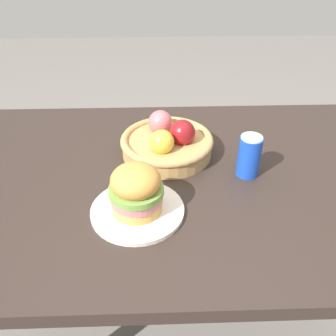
{
  "coord_description": "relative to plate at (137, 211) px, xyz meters",
  "views": [
    {
      "loc": [
        -0.08,
        -0.88,
        1.4
      ],
      "look_at": [
        -0.05,
        -0.05,
        0.81
      ],
      "focal_mm": 39.9,
      "sensor_mm": 36.0,
      "label": 1
    }
  ],
  "objects": [
    {
      "name": "fruit_basket",
      "position": [
        0.09,
        0.28,
        0.04
      ],
      "size": [
        0.29,
        0.29,
        0.12
      ],
      "color": "tan",
      "rests_on": "dining_table"
    },
    {
      "name": "soda_can",
      "position": [
        0.32,
        0.16,
        0.06
      ],
      "size": [
        0.07,
        0.07,
        0.13
      ],
      "color": "blue",
      "rests_on": "dining_table"
    },
    {
      "name": "dining_table",
      "position": [
        0.14,
        0.16,
        -0.11
      ],
      "size": [
        1.4,
        0.9,
        0.75
      ],
      "color": "#2D231E",
      "rests_on": "ground_plane"
    },
    {
      "name": "plate",
      "position": [
        0.0,
        0.0,
        0.0
      ],
      "size": [
        0.24,
        0.24,
        0.01
      ],
      "primitive_type": "cylinder",
      "color": "silver",
      "rests_on": "dining_table"
    },
    {
      "name": "ground_plane",
      "position": [
        0.14,
        0.16,
        -0.76
      ],
      "size": [
        8.0,
        8.0,
        0.0
      ],
      "primitive_type": "plane",
      "color": "slate"
    },
    {
      "name": "sandwich",
      "position": [
        0.0,
        0.0,
        0.07
      ],
      "size": [
        0.14,
        0.14,
        0.13
      ],
      "color": "tan",
      "rests_on": "plate"
    }
  ]
}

